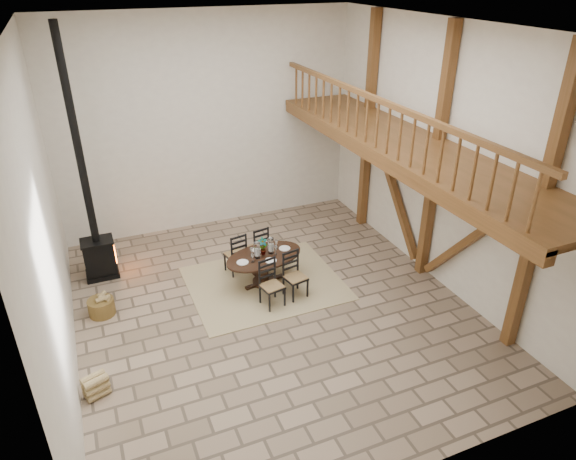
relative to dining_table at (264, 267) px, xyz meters
name	(u,v)px	position (x,y,z in m)	size (l,w,h in m)	color
ground	(273,308)	(-0.15, -0.83, -0.39)	(8.00, 8.00, 0.00)	#9A8067
room_shell	(335,148)	(1.04, -0.83, 2.62)	(7.02, 8.02, 5.01)	silver
rug	(265,283)	(0.00, 0.00, -0.38)	(3.00, 2.50, 0.02)	tan
dining_table	(264,267)	(0.00, 0.00, 0.00)	(1.78, 1.94, 1.04)	black
wood_stove	(94,228)	(-3.02, 1.60, 0.73)	(0.65, 0.50, 5.00)	black
log_basket	(101,306)	(-3.15, 0.22, -0.22)	(0.48, 0.48, 0.40)	brown
log_stack	(96,386)	(-3.40, -1.87, -0.21)	(0.42, 0.35, 0.37)	tan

